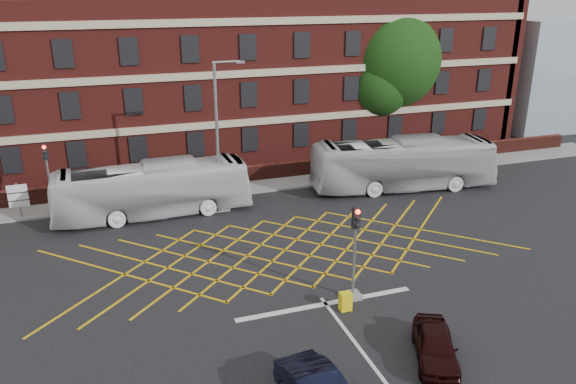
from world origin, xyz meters
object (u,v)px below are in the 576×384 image
object	(u,v)px
traffic_light_near	(354,262)
direction_signs	(18,197)
street_lamp	(219,161)
bus_left	(152,190)
utility_cabinet	(345,301)
traffic_light_far	(50,185)
deciduous_tree	(390,67)
car_maroon	(435,345)
bus_right	(403,164)

from	to	relation	value
traffic_light_near	direction_signs	xyz separation A→B (m)	(-14.56, 14.27, -0.39)
traffic_light_near	street_lamp	bearing A→B (deg)	104.79
bus_left	utility_cabinet	world-z (taller)	bus_left
traffic_light_far	direction_signs	size ratio (longest dim) A/B	1.94
bus_left	direction_signs	distance (m)	7.65
deciduous_tree	car_maroon	bearing A→B (deg)	-114.58
bus_right	utility_cabinet	bearing A→B (deg)	150.29
bus_left	traffic_light_far	xyz separation A→B (m)	(-5.67, 2.26, 0.18)
traffic_light_far	bus_left	bearing A→B (deg)	-21.76
car_maroon	deciduous_tree	xyz separation A→B (m)	(12.02, 26.27, 6.04)
deciduous_tree	street_lamp	size ratio (longest dim) A/B	1.26
deciduous_tree	traffic_light_near	distance (m)	25.49
bus_left	street_lamp	size ratio (longest dim) A/B	1.29
car_maroon	traffic_light_far	world-z (taller)	traffic_light_far
direction_signs	traffic_light_far	bearing A→B (deg)	13.12
deciduous_tree	street_lamp	bearing A→B (deg)	-149.92
traffic_light_near	utility_cabinet	xyz separation A→B (m)	(-0.71, -0.78, -1.36)
bus_left	bus_right	size ratio (longest dim) A/B	0.93
direction_signs	utility_cabinet	bearing A→B (deg)	-47.37
bus_left	direction_signs	world-z (taller)	bus_left
bus_left	utility_cabinet	bearing A→B (deg)	-154.94
bus_left	deciduous_tree	size ratio (longest dim) A/B	1.02
car_maroon	deciduous_tree	size ratio (longest dim) A/B	0.32
car_maroon	deciduous_tree	world-z (taller)	deciduous_tree
traffic_light_far	utility_cabinet	distance (m)	19.67
bus_left	direction_signs	bearing A→B (deg)	75.01
bus_left	traffic_light_near	xyz separation A→B (m)	(7.14, -12.41, 0.18)
traffic_light_far	utility_cabinet	size ratio (longest dim) A/B	5.29
bus_left	bus_right	xyz separation A→B (m)	(16.25, -0.67, 0.11)
deciduous_tree	direction_signs	world-z (taller)	deciduous_tree
car_maroon	traffic_light_far	distance (m)	23.97
bus_left	traffic_light_far	size ratio (longest dim) A/B	2.67
bus_right	traffic_light_near	distance (m)	14.86
utility_cabinet	bus_left	bearing A→B (deg)	116.01
utility_cabinet	traffic_light_near	bearing A→B (deg)	47.74
traffic_light_near	bus_right	bearing A→B (deg)	52.21
bus_left	traffic_light_far	world-z (taller)	traffic_light_far
bus_right	traffic_light_far	bearing A→B (deg)	90.76
bus_right	street_lamp	world-z (taller)	street_lamp
traffic_light_far	direction_signs	xyz separation A→B (m)	(-1.75, -0.41, -0.39)
car_maroon	deciduous_tree	distance (m)	29.51
traffic_light_far	bus_right	bearing A→B (deg)	-7.61
utility_cabinet	street_lamp	bearing A→B (deg)	100.90
bus_right	car_maroon	world-z (taller)	bus_right
car_maroon	utility_cabinet	size ratio (longest dim) A/B	4.39
street_lamp	bus_right	bearing A→B (deg)	-1.20
deciduous_tree	bus_left	bearing A→B (deg)	-156.02
bus_left	traffic_light_far	bearing A→B (deg)	67.29
direction_signs	street_lamp	bearing A→B (deg)	-11.23
street_lamp	bus_left	bearing A→B (deg)	174.14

